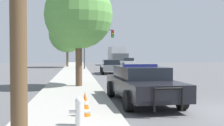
# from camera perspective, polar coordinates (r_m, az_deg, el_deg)

# --- Properties ---
(sidewalk_left) EXTENTS (3.00, 110.00, 0.13)m
(sidewalk_left) POSITION_cam_1_polar(r_m,az_deg,el_deg) (8.67, -8.61, -10.21)
(sidewalk_left) COLOR #A3A099
(sidewalk_left) RESTS_ON ground_plane
(police_car) EXTENTS (2.32, 5.33, 1.48)m
(police_car) POSITION_cam_1_polar(r_m,az_deg,el_deg) (10.94, 6.01, -4.06)
(police_car) COLOR black
(police_car) RESTS_ON ground_plane
(fire_hydrant) EXTENTS (0.52, 0.23, 0.70)m
(fire_hydrant) POSITION_cam_1_polar(r_m,az_deg,el_deg) (6.97, -6.58, -9.48)
(fire_hydrant) COLOR white
(fire_hydrant) RESTS_ON sidewalk_left
(traffic_light) EXTENTS (3.63, 0.35, 4.84)m
(traffic_light) POSITION_cam_1_polar(r_m,az_deg,el_deg) (33.80, -3.14, 4.63)
(traffic_light) COLOR #424247
(traffic_light) RESTS_ON sidewalk_left
(car_background_midblock) EXTENTS (2.03, 4.37, 1.36)m
(car_background_midblock) POSITION_cam_1_polar(r_m,az_deg,el_deg) (27.07, -0.27, -0.67)
(car_background_midblock) COLOR slate
(car_background_midblock) RESTS_ON ground_plane
(car_background_oncoming) EXTENTS (1.98, 4.32, 1.39)m
(car_background_oncoming) POSITION_cam_1_polar(r_m,az_deg,el_deg) (38.98, 3.15, 0.11)
(car_background_oncoming) COLOR #B7B7BC
(car_background_oncoming) RESTS_ON ground_plane
(box_truck) EXTENTS (2.76, 7.45, 3.17)m
(box_truck) POSITION_cam_1_polar(r_m,az_deg,el_deg) (48.42, 1.06, 1.54)
(box_truck) COLOR #474C51
(box_truck) RESTS_ON ground_plane
(tree_sidewalk_far) EXTENTS (5.22, 5.22, 7.26)m
(tree_sidewalk_far) POSITION_cam_1_polar(r_m,az_deg,el_deg) (40.60, -9.08, 5.84)
(tree_sidewalk_far) COLOR brown
(tree_sidewalk_far) RESTS_ON sidewalk_left
(tree_sidewalk_near) EXTENTS (3.75, 3.75, 5.78)m
(tree_sidewalk_near) POSITION_cam_1_polar(r_m,az_deg,el_deg) (15.66, -6.79, 9.67)
(tree_sidewalk_near) COLOR brown
(tree_sidewalk_near) RESTS_ON sidewalk_left
(traffic_cone) EXTENTS (0.32, 0.32, 0.68)m
(traffic_cone) POSITION_cam_1_polar(r_m,az_deg,el_deg) (7.99, -5.50, -8.24)
(traffic_cone) COLOR orange
(traffic_cone) RESTS_ON sidewalk_left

